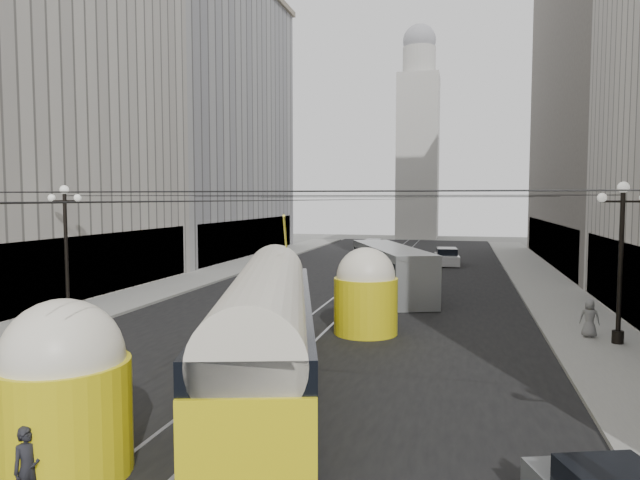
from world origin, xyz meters
The scene contains 18 objects.
road centered at (0.00, 32.50, 0.00)m, with size 20.00×85.00×0.02m, color black.
sidewalk_left centered at (-12.00, 36.00, 0.07)m, with size 4.00×72.00×0.15m, color gray.
sidewalk_right centered at (12.00, 36.00, 0.07)m, with size 4.00×72.00×0.15m, color gray.
rail_left centered at (-0.75, 32.50, 0.00)m, with size 0.12×85.00×0.04m, color gray.
rail_right centered at (0.75, 32.50, 0.00)m, with size 0.12×85.00×0.04m, color gray.
building_left_mid centered at (-20.00, 24.00, 17.31)m, with size 12.60×20.60×34.60m.
building_left_far centered at (-19.99, 48.00, 14.31)m, with size 12.60×28.60×28.60m.
building_right_far centered at (20.00, 48.00, 16.31)m, with size 12.60×32.60×32.60m.
distant_tower centered at (0.00, 80.00, 14.97)m, with size 6.00×6.00×31.36m.
lamppost_left_mid centered at (-12.60, 18.00, 3.74)m, with size 1.86×0.44×6.37m.
lamppost_right_mid centered at (12.60, 18.00, 3.74)m, with size 1.86×0.44×6.37m.
catenary centered at (0.12, 31.49, 5.88)m, with size 25.00×72.00×0.23m.
streetcar centered at (0.50, 10.75, 1.87)m, with size 6.86×16.83×3.82m.
city_bus centered at (2.33, 28.22, 1.61)m, with size 6.47×12.01×2.94m.
sedan_white_far centered at (5.27, 45.08, 0.68)m, with size 2.36×4.89×1.50m.
sedan_dark_far centered at (-2.87, 55.50, 0.64)m, with size 1.87×4.47×1.41m.
pedestrian_crossing_a centered at (-1.28, 2.34, 0.81)m, with size 0.59×0.39×1.61m, color black.
pedestrian_sidewalk_right centered at (11.72, 18.82, 0.94)m, with size 0.77×0.48×1.58m, color slate.
Camera 1 is at (6.54, -6.37, 5.86)m, focal length 32.00 mm.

